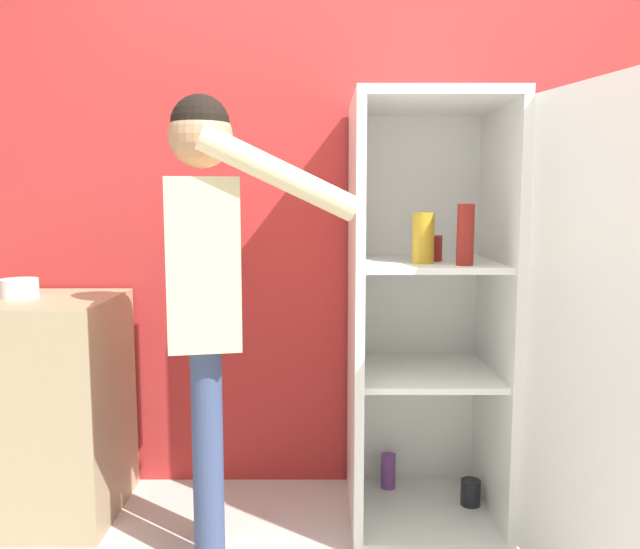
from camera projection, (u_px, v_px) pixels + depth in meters
wall_back at (352, 208)px, 2.81m from camera, size 7.00×0.06×2.55m
refrigerator at (452, 319)px, 2.43m from camera, size 0.80×1.19×1.70m
person at (204, 269)px, 2.21m from camera, size 0.71×0.56×1.67m
counter at (35, 407)px, 2.58m from camera, size 0.66×0.56×0.91m
bowl at (17, 288)px, 2.54m from camera, size 0.15×0.15×0.08m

